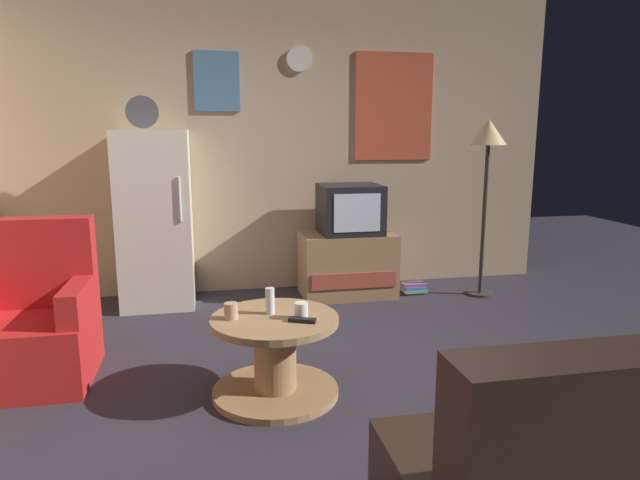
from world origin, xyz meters
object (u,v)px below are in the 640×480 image
at_px(mug_ceramic_white, 301,311).
at_px(mug_ceramic_tan, 231,311).
at_px(coffee_table, 275,356).
at_px(remote_control, 302,320).
at_px(tv_stand, 347,264).
at_px(wine_glass, 270,301).
at_px(book_stack, 413,288).
at_px(crt_tv, 350,209).
at_px(standing_lamp, 488,146).
at_px(armchair, 33,325).
at_px(fridge, 156,219).

distance_m(mug_ceramic_white, mug_ceramic_tan, 0.39).
xyz_separation_m(coffee_table, remote_control, (0.14, -0.12, 0.24)).
bearing_deg(mug_ceramic_white, tv_stand, 68.65).
height_order(wine_glass, book_stack, wine_glass).
height_order(tv_stand, coffee_table, tv_stand).
height_order(tv_stand, crt_tv, crt_tv).
bearing_deg(remote_control, mug_ceramic_tan, -174.60).
distance_m(standing_lamp, mug_ceramic_tan, 2.96).
bearing_deg(tv_stand, armchair, -149.80).
xyz_separation_m(fridge, armchair, (-0.62, -1.40, -0.42)).
height_order(fridge, wine_glass, fridge).
height_order(wine_glass, remote_control, wine_glass).
distance_m(fridge, mug_ceramic_tan, 2.00).
xyz_separation_m(tv_stand, mug_ceramic_white, (-0.75, -1.91, 0.22)).
relative_size(crt_tv, mug_ceramic_tan, 6.00).
bearing_deg(book_stack, standing_lamp, -14.53).
bearing_deg(remote_control, crt_tv, 93.29).
bearing_deg(fridge, crt_tv, -2.26).
bearing_deg(coffee_table, remote_control, -40.69).
xyz_separation_m(mug_ceramic_tan, armchair, (-1.17, 0.51, -0.17)).
xyz_separation_m(crt_tv, mug_ceramic_tan, (-1.15, -1.84, -0.29)).
bearing_deg(remote_control, standing_lamp, 66.24).
bearing_deg(wine_glass, crt_tv, 62.66).
distance_m(fridge, tv_stand, 1.74).
bearing_deg(fridge, book_stack, -3.59).
height_order(fridge, mug_ceramic_white, fridge).
xyz_separation_m(wine_glass, armchair, (-1.39, 0.46, -0.20)).
xyz_separation_m(tv_stand, remote_control, (-0.75, -1.97, 0.19)).
height_order(tv_stand, armchair, armchair).
distance_m(wine_glass, book_stack, 2.35).
xyz_separation_m(wine_glass, mug_ceramic_tan, (-0.22, -0.05, -0.03)).
distance_m(wine_glass, mug_ceramic_white, 0.20).
bearing_deg(armchair, tv_stand, 30.20).
relative_size(mug_ceramic_white, remote_control, 0.60).
height_order(coffee_table, wine_glass, wine_glass).
bearing_deg(crt_tv, standing_lamp, -10.95).
xyz_separation_m(mug_ceramic_white, armchair, (-1.55, 0.58, -0.17)).
bearing_deg(armchair, crt_tv, 29.96).
distance_m(fridge, coffee_table, 2.14).
relative_size(coffee_table, wine_glass, 4.80).
distance_m(mug_ceramic_tan, book_stack, 2.53).
bearing_deg(tv_stand, wine_glass, -116.80).
distance_m(fridge, standing_lamp, 2.96).
distance_m(crt_tv, book_stack, 0.96).
xyz_separation_m(coffee_table, mug_ceramic_tan, (-0.24, 0.01, 0.28)).
xyz_separation_m(crt_tv, standing_lamp, (1.19, -0.23, 0.56)).
xyz_separation_m(crt_tv, coffee_table, (-0.91, -1.85, -0.57)).
relative_size(mug_ceramic_white, book_stack, 0.41).
distance_m(fridge, crt_tv, 1.70).
height_order(tv_stand, wine_glass, wine_glass).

